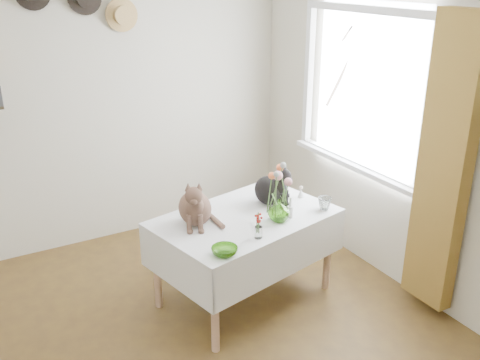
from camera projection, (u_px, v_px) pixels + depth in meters
room at (183, 205)px, 2.85m from camera, size 4.08×4.58×2.58m
window at (363, 104)px, 4.35m from camera, size 0.12×1.52×1.32m
curtain at (444, 168)px, 3.67m from camera, size 0.12×0.38×2.10m
dining_table at (245, 237)px, 4.04m from camera, size 1.46×1.10×0.71m
tabby_cat at (195, 200)px, 3.80m from camera, size 0.36×0.39×0.37m
black_cat at (269, 183)px, 4.13m from camera, size 0.35×0.36×0.34m
flower_vase at (279, 210)px, 3.88m from camera, size 0.17×0.17×0.17m
green_bowl at (225, 251)px, 3.43m from camera, size 0.18×0.18×0.05m
drinking_glass at (325, 204)px, 4.07m from camera, size 0.13×0.13×0.10m
candlestick at (290, 211)px, 3.94m from camera, size 0.04×0.04×0.16m
berry_jar at (259, 226)px, 3.63m from camera, size 0.05×0.05×0.21m
porcelain_figurine at (301, 192)px, 4.29m from camera, size 0.05×0.05×0.10m
flower_bouquet at (279, 177)px, 3.79m from camera, size 0.17×0.12×0.39m
wall_hats at (81, 2)px, 4.33m from camera, size 0.98×0.09×0.48m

